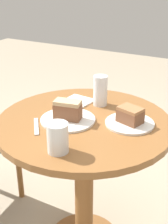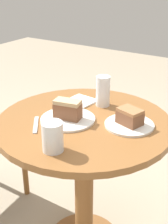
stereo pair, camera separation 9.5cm
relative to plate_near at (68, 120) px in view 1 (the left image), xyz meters
name	(u,v)px [view 1 (the left image)]	position (x,y,z in m)	size (l,w,h in m)	color
table	(84,155)	(0.04, -0.06, -0.19)	(0.80, 0.80, 0.76)	brown
plate_near	(68,120)	(0.00, 0.00, 0.00)	(0.25, 0.25, 0.01)	silver
plate_far	(130,123)	(0.10, -0.26, 0.00)	(0.22, 0.22, 0.01)	silver
cake_slice_near	(68,110)	(0.00, 0.00, 0.05)	(0.08, 0.13, 0.09)	brown
cake_slice_far	(130,115)	(0.10, -0.26, 0.04)	(0.10, 0.12, 0.07)	brown
glass_lemonade	(100,93)	(0.23, -0.05, 0.06)	(0.07, 0.07, 0.15)	silver
glass_water	(58,139)	(-0.24, -0.10, 0.05)	(0.08, 0.08, 0.12)	silver
napkin_stack	(78,101)	(0.21, 0.07, 0.00)	(0.15, 0.15, 0.01)	silver
fork	(36,126)	(-0.12, 0.09, 0.00)	(0.13, 0.11, 0.00)	silver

